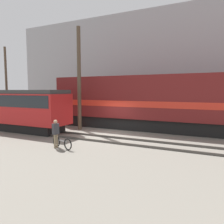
{
  "coord_description": "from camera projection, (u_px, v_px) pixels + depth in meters",
  "views": [
    {
      "loc": [
        7.5,
        -14.59,
        3.31
      ],
      "look_at": [
        0.78,
        -0.84,
        1.8
      ],
      "focal_mm": 35.0,
      "sensor_mm": 36.0,
      "label": 1
    }
  ],
  "objects": [
    {
      "name": "building_backdrop",
      "position": [
        154.0,
        68.0,
        27.3
      ],
      "size": [
        36.91,
        6.0,
        12.35
      ],
      "color": "#99999E",
      "rests_on": "ground"
    },
    {
      "name": "utility_pole_left",
      "position": [
        6.0,
        85.0,
        22.11
      ],
      "size": [
        0.23,
        0.23,
        7.66
      ],
      "color": "#4C3D2D",
      "rests_on": "ground"
    },
    {
      "name": "person",
      "position": [
        56.0,
        131.0,
        12.54
      ],
      "size": [
        0.3,
        0.4,
        1.64
      ],
      "color": "#8C7A5B",
      "rests_on": "ground"
    },
    {
      "name": "ground_plane",
      "position": [
        108.0,
        134.0,
        16.65
      ],
      "size": [
        120.0,
        120.0,
        0.0
      ],
      "primitive_type": "plane",
      "color": "slate"
    },
    {
      "name": "freight_locomotive",
      "position": [
        179.0,
        102.0,
        17.26
      ],
      "size": [
        21.78,
        3.04,
        5.12
      ],
      "color": "black",
      "rests_on": "ground"
    },
    {
      "name": "streetcar",
      "position": [
        16.0,
        107.0,
        18.14
      ],
      "size": [
        9.64,
        2.54,
        3.36
      ],
      "color": "black",
      "rests_on": "ground"
    },
    {
      "name": "bicycle",
      "position": [
        62.0,
        143.0,
        12.47
      ],
      "size": [
        1.7,
        0.61,
        0.73
      ],
      "color": "black",
      "rests_on": "ground"
    },
    {
      "name": "utility_pole_center",
      "position": [
        79.0,
        79.0,
        18.19
      ],
      "size": [
        0.32,
        0.32,
        8.53
      ],
      "color": "#4C3D2D",
      "rests_on": "ground"
    },
    {
      "name": "track_far",
      "position": [
        124.0,
        127.0,
        19.55
      ],
      "size": [
        60.0,
        1.51,
        0.14
      ],
      "color": "#47423D",
      "rests_on": "ground"
    },
    {
      "name": "track_near",
      "position": [
        95.0,
        138.0,
        15.0
      ],
      "size": [
        60.0,
        1.51,
        0.14
      ],
      "color": "#47423D",
      "rests_on": "ground"
    }
  ]
}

